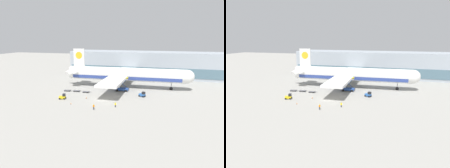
% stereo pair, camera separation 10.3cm
% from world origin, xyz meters
% --- Properties ---
extents(ground_plane, '(400.00, 400.00, 0.00)m').
position_xyz_m(ground_plane, '(0.00, 0.00, 0.00)').
color(ground_plane, '#9E9B93').
extents(terminal_building, '(90.00, 18.20, 14.00)m').
position_xyz_m(terminal_building, '(9.53, 54.78, 6.99)').
color(terminal_building, '#9EA8B2').
rests_on(terminal_building, ground_plane).
extents(airplane_main, '(58.10, 48.31, 17.00)m').
position_xyz_m(airplane_main, '(3.00, 22.09, 5.84)').
color(airplane_main, white).
rests_on(airplane_main, ground_plane).
extents(scissor_lift_loader, '(5.33, 3.57, 5.74)m').
position_xyz_m(scissor_lift_loader, '(3.83, 15.87, 2.16)').
color(scissor_lift_loader, '#284C99').
rests_on(scissor_lift_loader, ground_plane).
extents(baggage_tug_foreground, '(2.80, 2.41, 2.00)m').
position_xyz_m(baggage_tug_foreground, '(13.45, 9.06, 0.88)').
color(baggage_tug_foreground, '#2D66B7').
rests_on(baggage_tug_foreground, ground_plane).
extents(baggage_tug_mid, '(2.73, 2.18, 2.00)m').
position_xyz_m(baggage_tug_mid, '(-13.93, -2.41, 0.88)').
color(baggage_tug_mid, yellow).
rests_on(baggage_tug_mid, ground_plane).
extents(baggage_dolly_lead, '(3.77, 1.84, 0.48)m').
position_xyz_m(baggage_dolly_lead, '(-17.91, 8.70, 0.39)').
color(baggage_dolly_lead, '#56565B').
rests_on(baggage_dolly_lead, ground_plane).
extents(baggage_dolly_second, '(3.77, 1.84, 0.48)m').
position_xyz_m(baggage_dolly_second, '(-13.93, 9.18, 0.39)').
color(baggage_dolly_second, '#56565B').
rests_on(baggage_dolly_second, ground_plane).
extents(baggage_dolly_third, '(3.77, 1.84, 0.48)m').
position_xyz_m(baggage_dolly_third, '(-9.59, 8.74, 0.39)').
color(baggage_dolly_third, '#56565B').
rests_on(baggage_dolly_third, ground_plane).
extents(ground_crew_near, '(0.49, 0.38, 1.79)m').
position_xyz_m(ground_crew_near, '(1.24, -10.24, 1.06)').
color(ground_crew_near, black).
rests_on(ground_crew_near, ground_plane).
extents(ground_crew_far, '(0.57, 0.24, 1.67)m').
position_xyz_m(ground_crew_far, '(7.08, -6.10, 0.98)').
color(ground_crew_far, black).
rests_on(ground_crew_far, ground_plane).
extents(traffic_cone_near, '(0.40, 0.40, 0.63)m').
position_xyz_m(traffic_cone_near, '(-8.23, -7.09, 0.31)').
color(traffic_cone_near, black).
rests_on(traffic_cone_near, ground_plane).
extents(traffic_cone_far, '(0.40, 0.40, 0.66)m').
position_xyz_m(traffic_cone_far, '(-6.06, 0.88, 0.32)').
color(traffic_cone_far, black).
rests_on(traffic_cone_far, ground_plane).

